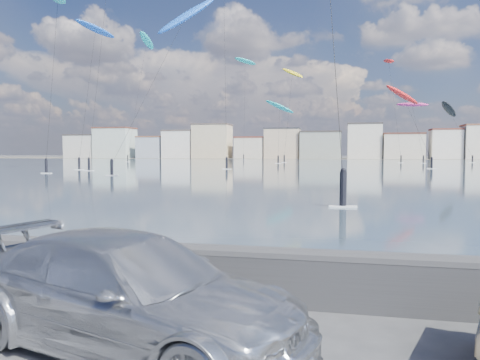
# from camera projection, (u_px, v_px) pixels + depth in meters

# --- Properties ---
(ground) EXTENTS (700.00, 700.00, 0.00)m
(ground) POSITION_uv_depth(u_px,v_px,m) (103.00, 359.00, 6.29)
(ground) COLOR #333335
(ground) RESTS_ON ground
(bay_water) EXTENTS (500.00, 177.00, 0.00)m
(bay_water) POSITION_uv_depth(u_px,v_px,m) (328.00, 165.00, 95.45)
(bay_water) COLOR #344763
(bay_water) RESTS_ON ground
(far_shore_strip) EXTENTS (500.00, 60.00, 0.00)m
(far_shore_strip) POSITION_uv_depth(u_px,v_px,m) (336.00, 158.00, 201.17)
(far_shore_strip) COLOR #4C473D
(far_shore_strip) RESTS_ON ground
(seawall) EXTENTS (400.00, 0.36, 1.08)m
(seawall) POSITION_uv_depth(u_px,v_px,m) (174.00, 268.00, 8.89)
(seawall) COLOR #28282B
(seawall) RESTS_ON ground
(far_buildings) EXTENTS (240.79, 13.26, 14.60)m
(far_buildings) POSITION_uv_depth(u_px,v_px,m) (339.00, 144.00, 186.88)
(far_buildings) COLOR beige
(far_buildings) RESTS_ON ground
(car_silver) EXTENTS (5.95, 3.69, 1.61)m
(car_silver) POSITION_uv_depth(u_px,v_px,m) (129.00, 292.00, 6.64)
(car_silver) COLOR silver
(car_silver) RESTS_ON ground
(kitesurfer_0) EXTENTS (8.11, 9.52, 36.68)m
(kitesurfer_0) POSITION_uv_depth(u_px,v_px,m) (245.00, 63.00, 165.71)
(kitesurfer_0) COLOR #19BFBF
(kitesurfer_0) RESTS_ON ground
(kitesurfer_4) EXTENTS (3.09, 19.22, 39.43)m
(kitesurfer_4) POSITION_uv_depth(u_px,v_px,m) (146.00, 43.00, 142.55)
(kitesurfer_4) COLOR #19BFBF
(kitesurfer_4) RESTS_ON ground
(kitesurfer_5) EXTENTS (8.56, 13.18, 15.31)m
(kitesurfer_5) POSITION_uv_depth(u_px,v_px,m) (403.00, 96.00, 84.79)
(kitesurfer_5) COLOR red
(kitesurfer_5) RESTS_ON ground
(kitesurfer_6) EXTENTS (8.28, 18.10, 27.57)m
(kitesurfer_6) POSITION_uv_depth(u_px,v_px,m) (292.00, 74.00, 133.20)
(kitesurfer_6) COLOR yellow
(kitesurfer_6) RESTS_ON ground
(kitesurfer_7) EXTENTS (7.90, 13.58, 26.84)m
(kitesurfer_7) POSITION_uv_depth(u_px,v_px,m) (58.00, 2.00, 68.74)
(kitesurfer_7) COLOR #19BFBF
(kitesurfer_7) RESTS_ON ground
(kitesurfer_8) EXTENTS (8.03, 13.14, 16.86)m
(kitesurfer_8) POSITION_uv_depth(u_px,v_px,m) (280.00, 108.00, 121.45)
(kitesurfer_8) COLOR #19BFBF
(kitesurfer_8) RESTS_ON ground
(kitesurfer_9) EXTENTS (9.46, 19.11, 26.10)m
(kitesurfer_9) POSITION_uv_depth(u_px,v_px,m) (185.00, 17.00, 67.96)
(kitesurfer_9) COLOR blue
(kitesurfer_9) RESTS_ON ground
(kitesurfer_10) EXTENTS (5.44, 14.51, 25.01)m
(kitesurfer_10) POSITION_uv_depth(u_px,v_px,m) (95.00, 31.00, 80.17)
(kitesurfer_10) COLOR blue
(kitesurfer_10) RESTS_ON ground
(kitesurfer_13) EXTENTS (9.20, 15.96, 16.48)m
(kitesurfer_13) POSITION_uv_depth(u_px,v_px,m) (412.00, 105.00, 123.58)
(kitesurfer_13) COLOR #E5338C
(kitesurfer_13) RESTS_ON ground
(kitesurfer_16) EXTENTS (4.65, 18.46, 29.33)m
(kitesurfer_16) POSITION_uv_depth(u_px,v_px,m) (389.00, 62.00, 129.50)
(kitesurfer_16) COLOR red
(kitesurfer_16) RESTS_ON ground
(kitesurfer_17) EXTENTS (7.96, 17.26, 17.24)m
(kitesurfer_17) POSITION_uv_depth(u_px,v_px,m) (449.00, 110.00, 129.77)
(kitesurfer_17) COLOR black
(kitesurfer_17) RESTS_ON ground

